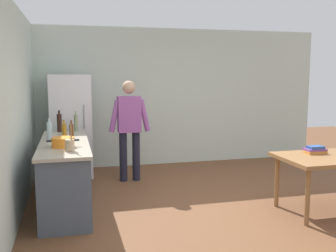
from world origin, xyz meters
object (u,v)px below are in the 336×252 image
(cooking_pot, at_px, (63,142))
(dining_table, at_px, (333,162))
(refrigerator, at_px, (71,126))
(utensil_jar, at_px, (70,145))
(bottle_water_clear, at_px, (49,130))
(bottle_vinegar_tall, at_px, (76,123))
(person, at_px, (129,124))
(bottle_oil_amber, at_px, (64,132))
(bottle_wine_dark, at_px, (59,123))
(bottle_beer_brown, at_px, (71,131))
(book_stack, at_px, (315,150))

(cooking_pot, bearing_deg, dining_table, -11.57)
(refrigerator, xyz_separation_m, utensil_jar, (-0.02, -2.32, 0.08))
(bottle_water_clear, height_order, bottle_vinegar_tall, bottle_vinegar_tall)
(person, xyz_separation_m, bottle_oil_amber, (-1.05, -0.91, 0.04))
(bottle_oil_amber, distance_m, bottle_water_clear, 0.22)
(dining_table, relative_size, cooking_pot, 3.50)
(refrigerator, height_order, utensil_jar, refrigerator)
(bottle_wine_dark, relative_size, bottle_vinegar_tall, 1.06)
(cooking_pot, distance_m, bottle_water_clear, 0.66)
(refrigerator, relative_size, bottle_oil_amber, 6.43)
(dining_table, distance_m, bottle_beer_brown, 3.58)
(bottle_beer_brown, bearing_deg, refrigerator, 90.07)
(cooking_pot, bearing_deg, person, 53.90)
(utensil_jar, relative_size, bottle_vinegar_tall, 1.00)
(bottle_oil_amber, relative_size, bottle_vinegar_tall, 0.88)
(cooking_pot, height_order, book_stack, cooking_pot)
(utensil_jar, distance_m, bottle_vinegar_tall, 1.69)
(bottle_water_clear, bearing_deg, utensil_jar, -73.92)
(bottle_oil_amber, height_order, bottle_wine_dark, bottle_wine_dark)
(person, distance_m, book_stack, 2.95)
(person, height_order, bottle_vinegar_tall, person)
(utensil_jar, height_order, bottle_oil_amber, utensil_jar)
(book_stack, bearing_deg, bottle_beer_brown, 159.97)
(person, bearing_deg, dining_table, -42.41)
(bottle_beer_brown, bearing_deg, person, 40.06)
(dining_table, distance_m, cooking_pot, 3.49)
(cooking_pot, bearing_deg, utensil_jar, -75.26)
(bottle_wine_dark, height_order, bottle_vinegar_tall, bottle_wine_dark)
(cooking_pot, xyz_separation_m, bottle_wine_dark, (-0.07, 1.35, 0.09))
(bottle_wine_dark, bearing_deg, refrigerator, 74.68)
(person, xyz_separation_m, bottle_vinegar_tall, (-0.88, -0.08, 0.06))
(utensil_jar, bearing_deg, cooking_pot, 104.74)
(dining_table, height_order, bottle_vinegar_tall, bottle_vinegar_tall)
(refrigerator, height_order, book_stack, refrigerator)
(bottle_beer_brown, bearing_deg, bottle_oil_amber, -132.55)
(utensil_jar, bearing_deg, bottle_water_clear, 106.08)
(cooking_pot, bearing_deg, bottle_vinegar_tall, 82.46)
(bottle_water_clear, bearing_deg, book_stack, -18.11)
(refrigerator, xyz_separation_m, book_stack, (3.16, -2.50, -0.10))
(refrigerator, height_order, person, refrigerator)
(utensil_jar, xyz_separation_m, bottle_beer_brown, (0.03, 0.97, 0.03))
(dining_table, height_order, bottle_beer_brown, bottle_beer_brown)
(bottle_water_clear, bearing_deg, dining_table, -20.27)
(refrigerator, bearing_deg, bottle_vinegar_tall, -83.27)
(bottle_oil_amber, distance_m, bottle_beer_brown, 0.15)
(refrigerator, height_order, dining_table, refrigerator)
(person, distance_m, bottle_wine_dark, 1.13)
(cooking_pot, height_order, bottle_water_clear, bottle_water_clear)
(bottle_beer_brown, relative_size, bottle_vinegar_tall, 0.81)
(bottle_wine_dark, xyz_separation_m, book_stack, (3.34, -1.85, -0.25))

